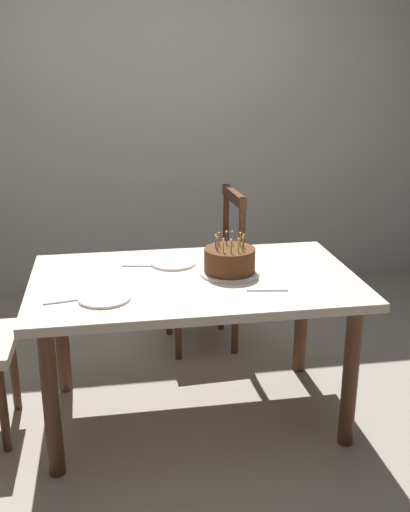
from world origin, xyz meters
name	(u,v)px	position (x,y,z in m)	size (l,w,h in m)	color
ground	(195,414)	(0.00, 0.00, 0.00)	(6.40, 6.40, 0.00)	#9E9384
back_wall	(156,113)	(0.00, 1.85, 1.30)	(6.40, 0.10, 2.60)	beige
dining_table	(194,296)	(0.00, 0.00, 0.63)	(1.49, 0.89, 0.73)	beige
birthday_cake	(230,261)	(0.17, 0.02, 0.79)	(0.28, 0.28, 0.19)	silver
plate_near_celebrant	(104,298)	(-0.41, -0.20, 0.73)	(0.22, 0.22, 0.01)	white
plate_far_side	(173,263)	(-0.07, 0.20, 0.73)	(0.22, 0.22, 0.01)	white
fork_near_celebrant	(65,301)	(-0.57, -0.20, 0.73)	(0.18, 0.02, 0.01)	silver
fork_far_side	(140,266)	(-0.23, 0.19, 0.73)	(0.18, 0.02, 0.01)	silver
fork_near_guest	(267,290)	(0.29, -0.22, 0.73)	(0.18, 0.02, 0.01)	silver
chair_spindle_back	(206,273)	(0.18, 0.77, 0.46)	(0.46, 0.46, 0.95)	#56331E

